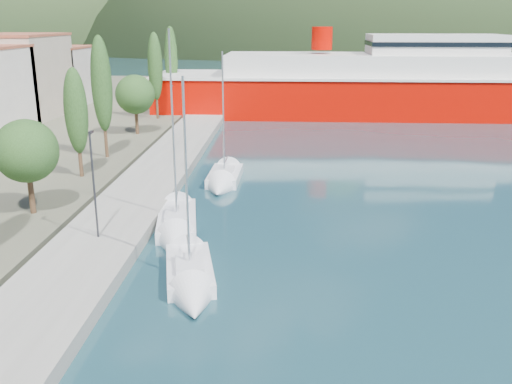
{
  "coord_description": "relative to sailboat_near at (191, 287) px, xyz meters",
  "views": [
    {
      "loc": [
        1.65,
        -16.22,
        12.69
      ],
      "look_at": [
        0.0,
        14.0,
        3.5
      ],
      "focal_mm": 40.0,
      "sensor_mm": 36.0,
      "label": 1
    }
  ],
  "objects": [
    {
      "name": "quay",
      "position": [
        -6.16,
        17.43,
        0.1
      ],
      "size": [
        5.0,
        88.0,
        0.8
      ],
      "primitive_type": "cube",
      "color": "gray",
      "rests_on": "ground"
    },
    {
      "name": "lamp_posts",
      "position": [
        -6.16,
        4.81,
        3.78
      ],
      "size": [
        0.15,
        46.29,
        6.06
      ],
      "color": "#2D2D33",
      "rests_on": "quay"
    },
    {
      "name": "tree_row",
      "position": [
        -11.78,
        23.51,
        5.74
      ],
      "size": [
        4.18,
        64.19,
        11.13
      ],
      "color": "#47301E",
      "rests_on": "land_strip"
    },
    {
      "name": "sailboat_far",
      "position": [
        -0.56,
        18.21,
        0.02
      ],
      "size": [
        2.6,
        7.74,
        11.31
      ],
      "color": "silver",
      "rests_on": "ground"
    },
    {
      "name": "ground",
      "position": [
        2.84,
        111.43,
        -0.3
      ],
      "size": [
        1400.0,
        1400.0,
        0.0
      ],
      "primitive_type": "plane",
      "color": "#1A3C45"
    },
    {
      "name": "sailboat_near",
      "position": [
        0.0,
        0.0,
        0.0
      ],
      "size": [
        3.88,
        8.04,
        11.11
      ],
      "color": "silver",
      "rests_on": "ground"
    },
    {
      "name": "sailboat_mid",
      "position": [
        -2.07,
        7.07,
        0.01
      ],
      "size": [
        3.86,
        9.4,
        13.14
      ],
      "color": "silver",
      "rests_on": "ground"
    },
    {
      "name": "ferry",
      "position": [
        17.86,
        54.72,
        3.47
      ],
      "size": [
        62.42,
        13.52,
        12.38
      ],
      "color": "#BD0800",
      "rests_on": "ground"
    }
  ]
}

